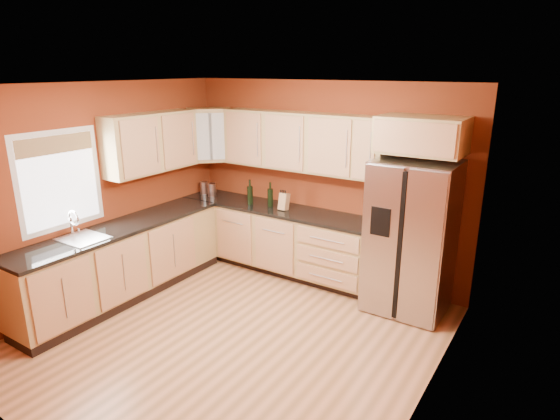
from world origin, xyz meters
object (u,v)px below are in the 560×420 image
at_px(refrigerator, 411,237).
at_px(wine_bottle_a, 270,194).
at_px(soap_dispenser, 368,217).
at_px(knife_block, 284,202).
at_px(canister_left, 204,188).

height_order(refrigerator, wine_bottle_a, refrigerator).
bearing_deg(wine_bottle_a, refrigerator, -1.61).
xyz_separation_m(wine_bottle_a, soap_dispenser, (1.44, -0.01, -0.07)).
bearing_deg(wine_bottle_a, soap_dispenser, -0.57).
xyz_separation_m(wine_bottle_a, knife_block, (0.24, -0.02, -0.06)).
bearing_deg(refrigerator, wine_bottle_a, 178.39).
relative_size(refrigerator, soap_dispenser, 8.88).
height_order(refrigerator, knife_block, refrigerator).
xyz_separation_m(canister_left, soap_dispenser, (2.65, -0.02, 0.01)).
xyz_separation_m(canister_left, knife_block, (1.45, -0.03, 0.02)).
height_order(canister_left, knife_block, knife_block).
bearing_deg(refrigerator, knife_block, 178.88).
bearing_deg(refrigerator, soap_dispenser, 175.68).
bearing_deg(soap_dispenser, knife_block, -179.64).
distance_m(refrigerator, soap_dispenser, 0.57).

